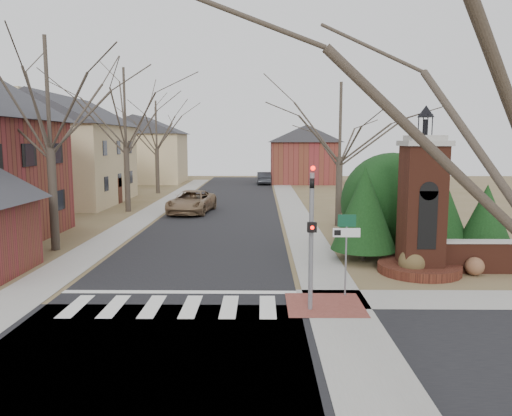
{
  "coord_description": "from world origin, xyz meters",
  "views": [
    {
      "loc": [
        2.8,
        -14.16,
        5.13
      ],
      "look_at": [
        2.58,
        6.0,
        2.42
      ],
      "focal_mm": 35.0,
      "sensor_mm": 36.0,
      "label": 1
    }
  ],
  "objects_px": {
    "traffic_signal_pole": "(311,227)",
    "brick_gate_monument": "(421,218)",
    "sign_post": "(346,239)",
    "pickup_truck": "(191,202)",
    "distant_car": "(264,178)"
  },
  "relations": [
    {
      "from": "sign_post",
      "to": "pickup_truck",
      "type": "bearing_deg",
      "value": 112.04
    },
    {
      "from": "traffic_signal_pole",
      "to": "brick_gate_monument",
      "type": "distance_m",
      "value": 6.47
    },
    {
      "from": "traffic_signal_pole",
      "to": "brick_gate_monument",
      "type": "height_order",
      "value": "brick_gate_monument"
    },
    {
      "from": "traffic_signal_pole",
      "to": "pickup_truck",
      "type": "distance_m",
      "value": 21.83
    },
    {
      "from": "traffic_signal_pole",
      "to": "sign_post",
      "type": "relative_size",
      "value": 1.64
    },
    {
      "from": "traffic_signal_pole",
      "to": "brick_gate_monument",
      "type": "relative_size",
      "value": 0.69
    },
    {
      "from": "sign_post",
      "to": "distant_car",
      "type": "height_order",
      "value": "sign_post"
    },
    {
      "from": "sign_post",
      "to": "traffic_signal_pole",
      "type": "bearing_deg",
      "value": -132.43
    },
    {
      "from": "traffic_signal_pole",
      "to": "sign_post",
      "type": "height_order",
      "value": "traffic_signal_pole"
    },
    {
      "from": "sign_post",
      "to": "brick_gate_monument",
      "type": "relative_size",
      "value": 0.42
    },
    {
      "from": "brick_gate_monument",
      "to": "pickup_truck",
      "type": "distance_m",
      "value": 19.87
    },
    {
      "from": "traffic_signal_pole",
      "to": "sign_post",
      "type": "distance_m",
      "value": 2.02
    },
    {
      "from": "pickup_truck",
      "to": "sign_post",
      "type": "bearing_deg",
      "value": -61.31
    },
    {
      "from": "distant_car",
      "to": "traffic_signal_pole",
      "type": "bearing_deg",
      "value": 88.91
    },
    {
      "from": "pickup_truck",
      "to": "distant_car",
      "type": "height_order",
      "value": "pickup_truck"
    }
  ]
}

